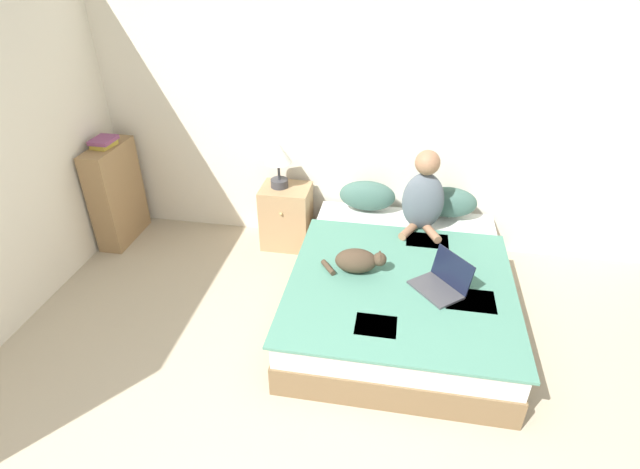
# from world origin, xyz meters

# --- Properties ---
(wall_back) EXTENTS (5.72, 0.05, 2.55)m
(wall_back) POSITION_xyz_m (0.00, 3.31, 1.27)
(wall_back) COLOR silver
(wall_back) RESTS_ON ground_plane
(bed) EXTENTS (1.65, 2.05, 0.43)m
(bed) POSITION_xyz_m (0.54, 2.21, 0.21)
(bed) COLOR brown
(bed) RESTS_ON ground_plane
(pillow_near) EXTENTS (0.51, 0.23, 0.28)m
(pillow_near) POSITION_xyz_m (0.17, 3.11, 0.57)
(pillow_near) COLOR #42665B
(pillow_near) RESTS_ON bed
(pillow_far) EXTENTS (0.51, 0.23, 0.28)m
(pillow_far) POSITION_xyz_m (0.90, 3.11, 0.57)
(pillow_far) COLOR #42665B
(pillow_far) RESTS_ON bed
(person_sitting) EXTENTS (0.36, 0.35, 0.72)m
(person_sitting) POSITION_xyz_m (0.67, 2.84, 0.74)
(person_sitting) COLOR slate
(person_sitting) RESTS_ON bed
(cat_tabby) EXTENTS (0.50, 0.22, 0.19)m
(cat_tabby) POSITION_xyz_m (0.20, 2.11, 0.52)
(cat_tabby) COLOR #473828
(cat_tabby) RESTS_ON bed
(laptop_open) EXTENTS (0.46, 0.46, 0.25)m
(laptop_open) POSITION_xyz_m (0.82, 2.00, 0.48)
(laptop_open) COLOR #424247
(laptop_open) RESTS_ON bed
(nightstand) EXTENTS (0.45, 0.40, 0.61)m
(nightstand) POSITION_xyz_m (-0.58, 3.05, 0.31)
(nightstand) COLOR tan
(nightstand) RESTS_ON ground_plane
(table_lamp) EXTENTS (0.25, 0.25, 0.44)m
(table_lamp) POSITION_xyz_m (-0.64, 3.06, 0.91)
(table_lamp) COLOR #38383D
(table_lamp) RESTS_ON nightstand
(bookshelf) EXTENTS (0.23, 0.62, 0.97)m
(bookshelf) POSITION_xyz_m (-2.22, 2.89, 0.48)
(bookshelf) COLOR #99754C
(bookshelf) RESTS_ON ground_plane
(book_stack_top) EXTENTS (0.19, 0.24, 0.08)m
(book_stack_top) POSITION_xyz_m (-2.22, 2.89, 1.01)
(book_stack_top) COLOR gold
(book_stack_top) RESTS_ON bookshelf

